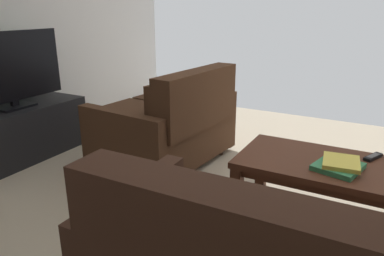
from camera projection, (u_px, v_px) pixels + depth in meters
The scene contains 7 objects.
ground_plane at pixel (273, 211), 2.50m from camera, with size 5.33×4.87×0.01m, color #B7A88E.
loveseat_near at pixel (170, 124), 3.18m from camera, with size 0.95×1.24×0.86m.
coffee_table at pixel (323, 171), 2.25m from camera, with size 1.03×0.60×0.43m.
tv_stand at pixel (19, 134), 3.29m from camera, with size 0.46×1.24×0.49m.
flat_tv at pixel (9, 69), 3.11m from camera, with size 0.20×1.04×0.66m.
book_stack at pixel (339, 165), 2.11m from camera, with size 0.29×0.31×0.06m.
tv_remote at pixel (373, 157), 2.27m from camera, with size 0.11×0.16×0.02m.
Camera 1 is at (-0.56, 2.19, 1.33)m, focal length 33.78 mm.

